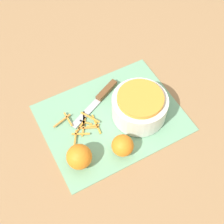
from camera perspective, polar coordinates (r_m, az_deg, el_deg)
name	(u,v)px	position (r m, az deg, el deg)	size (l,w,h in m)	color
ground_plane	(112,118)	(1.01, 0.00, -1.13)	(4.00, 4.00, 0.00)	#9E754C
cutting_board	(112,118)	(1.01, 0.00, -1.03)	(0.44, 0.34, 0.01)	#75AD84
bowl_speckled	(140,106)	(0.98, 5.06, 1.12)	(0.18, 0.18, 0.09)	silver
knife	(102,95)	(1.05, -1.81, 3.11)	(0.21, 0.11, 0.02)	brown
orange_left	(79,157)	(0.90, -6.02, -8.14)	(0.07, 0.07, 0.07)	orange
orange_right	(123,146)	(0.92, 1.95, -6.15)	(0.07, 0.07, 0.07)	orange
peel_pile	(82,125)	(0.99, -5.50, -2.43)	(0.14, 0.14, 0.01)	gold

